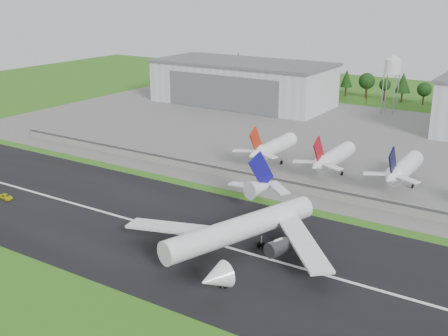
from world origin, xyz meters
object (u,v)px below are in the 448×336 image
Objects in this scene: main_airliner at (241,234)px; parked_jet_navy at (402,170)px; parked_jet_red_b at (332,158)px; parked_jet_red_a at (271,148)px; ground_vehicle at (6,197)px.

parked_jet_navy is (19.51, 66.98, 1.30)m from main_airliner.
parked_jet_red_b is at bearing -67.59° from main_airliner.
parked_jet_red_b is (23.16, -0.01, -0.03)m from parked_jet_red_a.
main_airliner reaches higher than ground_vehicle.
ground_vehicle is 90.92m from parked_jet_red_a.
parked_jet_red_a is at bearing -179.98° from parked_jet_navy.
main_airliner is 72.39m from parked_jet_red_a.
ground_vehicle is at bearing -124.20° from parked_jet_red_a.
parked_jet_red_a reaches higher than parked_jet_red_b.
parked_jet_red_b is 1.00× the size of parked_jet_navy.
parked_jet_navy reaches higher than parked_jet_red_a.
parked_jet_red_b is (-4.32, 66.96, 1.16)m from main_airliner.
parked_jet_navy is (23.83, 0.02, 0.14)m from parked_jet_red_b.
ground_vehicle is 0.17× the size of parked_jet_red_a.
parked_jet_red_a is (-27.47, 66.96, 1.20)m from main_airliner.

